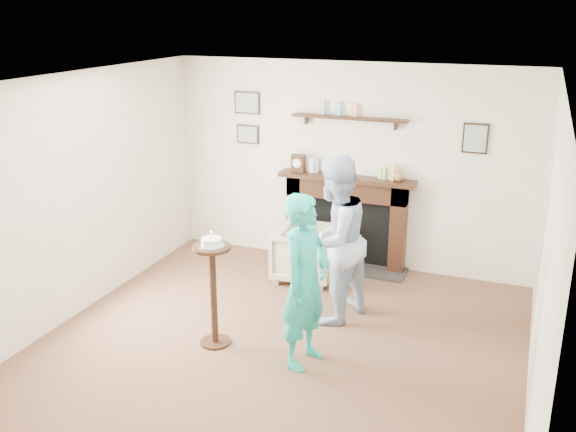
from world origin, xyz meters
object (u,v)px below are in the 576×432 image
at_px(woman, 305,361).
at_px(pedestal_table, 213,275).
at_px(man, 332,317).
at_px(armchair, 306,278).

distance_m(woman, pedestal_table, 1.16).
height_order(man, pedestal_table, pedestal_table).
bearing_deg(pedestal_table, armchair, 80.59).
relative_size(woman, pedestal_table, 1.39).
bearing_deg(woman, man, 12.80).
xyz_separation_m(woman, pedestal_table, (-0.92, 0.01, 0.71)).
distance_m(man, pedestal_table, 1.47).
distance_m(man, woman, 0.93).
xyz_separation_m(armchair, man, (0.60, -0.85, 0.00)).
bearing_deg(man, pedestal_table, -23.94).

